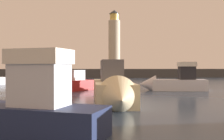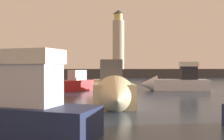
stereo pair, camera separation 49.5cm
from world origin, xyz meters
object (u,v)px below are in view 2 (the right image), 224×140
(lighthouse, at_px, (118,41))
(motorboat_6, at_px, (112,90))
(motorboat_5, at_px, (67,85))
(motorboat_0, at_px, (173,82))

(lighthouse, distance_m, motorboat_6, 42.96)
(motorboat_5, bearing_deg, motorboat_6, -71.62)
(lighthouse, relative_size, motorboat_5, 2.33)
(lighthouse, xyz_separation_m, motorboat_5, (-9.78, -32.46, -7.40))
(motorboat_0, height_order, motorboat_6, motorboat_0)
(lighthouse, distance_m, motorboat_5, 34.70)
(lighthouse, bearing_deg, motorboat_6, -99.06)
(lighthouse, height_order, motorboat_0, lighthouse)
(motorboat_0, distance_m, motorboat_6, 11.37)
(motorboat_6, bearing_deg, lighthouse, 80.94)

